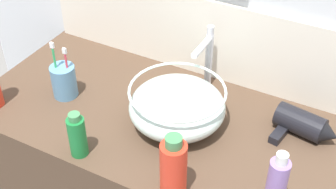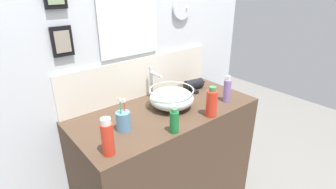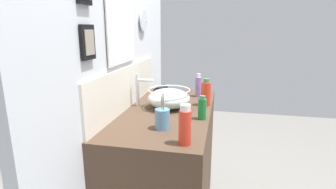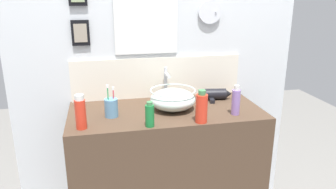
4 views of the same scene
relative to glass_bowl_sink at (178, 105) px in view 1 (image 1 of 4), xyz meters
The scene contains 8 objects.
back_panel 0.36m from the glass_bowl_sink, 98.27° to the left, with size 1.97×0.10×2.37m.
glass_bowl_sink is the anchor object (origin of this frame).
faucet 0.21m from the glass_bowl_sink, 90.00° to the left, with size 0.02×0.13×0.22m.
hair_drier 0.37m from the glass_bowl_sink, 20.33° to the left, with size 0.19×0.14×0.08m.
toothbrush_cup 0.38m from the glass_bowl_sink, behind, with size 0.08×0.08×0.20m.
spray_bottle 0.39m from the glass_bowl_sink, 25.40° to the right, with size 0.05×0.05×0.18m.
lotion_bottle 0.30m from the glass_bowl_sink, 127.15° to the right, with size 0.05×0.05×0.14m.
soap_dispenser 0.27m from the glass_bowl_sink, 65.17° to the right, with size 0.07×0.07×0.19m.
Camera 1 is at (0.52, -0.94, 1.87)m, focal length 50.00 mm.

